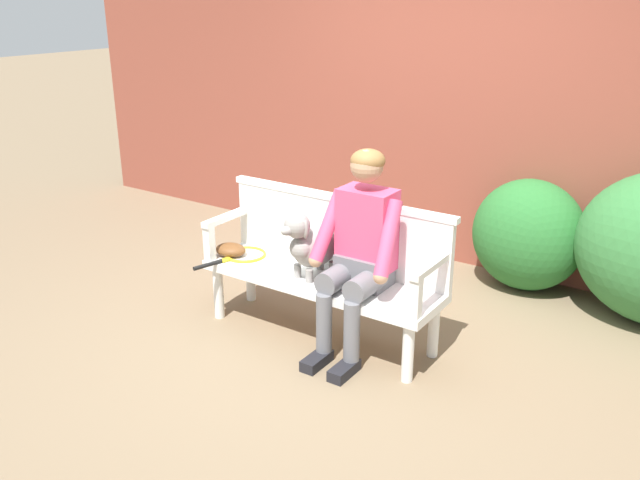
{
  "coord_description": "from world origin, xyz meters",
  "views": [
    {
      "loc": [
        2.26,
        -3.34,
        2.2
      ],
      "look_at": [
        0.0,
        0.0,
        0.69
      ],
      "focal_mm": 37.81,
      "sensor_mm": 36.0,
      "label": 1
    }
  ],
  "objects_px": {
    "tennis_racket": "(242,255)",
    "baseball_glove": "(231,250)",
    "dog_on_bench": "(310,244)",
    "garden_bench": "(320,284)",
    "person_seated": "(360,246)"
  },
  "relations": [
    {
      "from": "tennis_racket",
      "to": "baseball_glove",
      "type": "xyz_separation_m",
      "value": [
        -0.08,
        -0.03,
        0.04
      ]
    },
    {
      "from": "dog_on_bench",
      "to": "baseball_glove",
      "type": "relative_size",
      "value": 2.11
    },
    {
      "from": "dog_on_bench",
      "to": "tennis_racket",
      "type": "bearing_deg",
      "value": 177.76
    },
    {
      "from": "garden_bench",
      "to": "dog_on_bench",
      "type": "height_order",
      "value": "dog_on_bench"
    },
    {
      "from": "person_seated",
      "to": "tennis_racket",
      "type": "xyz_separation_m",
      "value": [
        -0.94,
        -0.02,
        -0.27
      ]
    },
    {
      "from": "dog_on_bench",
      "to": "tennis_racket",
      "type": "relative_size",
      "value": 0.8
    },
    {
      "from": "tennis_racket",
      "to": "baseball_glove",
      "type": "bearing_deg",
      "value": -157.41
    },
    {
      "from": "garden_bench",
      "to": "person_seated",
      "type": "xyz_separation_m",
      "value": [
        0.3,
        -0.01,
        0.34
      ]
    },
    {
      "from": "dog_on_bench",
      "to": "baseball_glove",
      "type": "distance_m",
      "value": 0.7
    },
    {
      "from": "garden_bench",
      "to": "person_seated",
      "type": "relative_size",
      "value": 1.26
    },
    {
      "from": "garden_bench",
      "to": "tennis_racket",
      "type": "distance_m",
      "value": 0.64
    },
    {
      "from": "garden_bench",
      "to": "baseball_glove",
      "type": "bearing_deg",
      "value": -175.27
    },
    {
      "from": "dog_on_bench",
      "to": "baseball_glove",
      "type": "xyz_separation_m",
      "value": [
        -0.67,
        -0.01,
        -0.19
      ]
    },
    {
      "from": "garden_bench",
      "to": "tennis_racket",
      "type": "bearing_deg",
      "value": -177.55
    },
    {
      "from": "person_seated",
      "to": "baseball_glove",
      "type": "relative_size",
      "value": 5.94
    }
  ]
}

